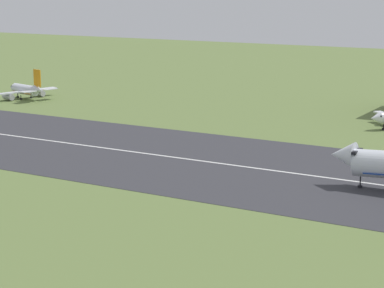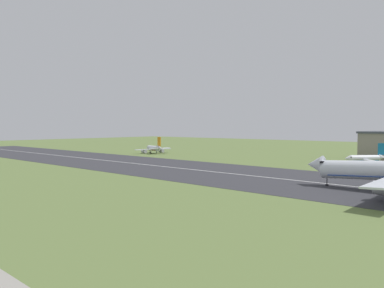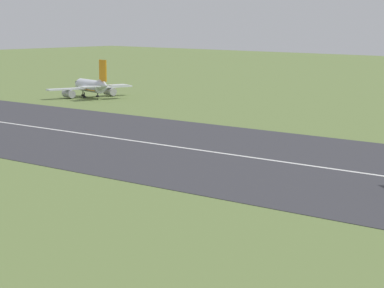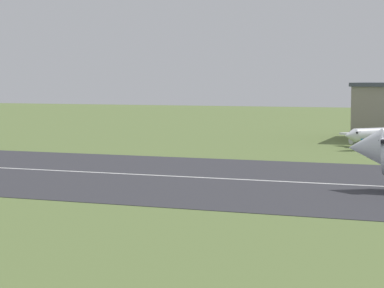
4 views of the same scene
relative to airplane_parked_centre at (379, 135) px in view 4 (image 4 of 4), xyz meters
name	(u,v)px [view 4 (image 4 of 4)]	position (x,y,z in m)	size (l,w,h in m)	color
runway_strip	(144,175)	(-28.54, -55.60, -2.99)	(465.27, 51.70, 0.06)	#333338
runway_centreline	(144,175)	(-28.54, -55.60, -2.96)	(418.74, 0.70, 0.01)	silver
airplane_parked_centre	(379,135)	(0.00, 0.00, 0.00)	(19.15, 18.86, 9.27)	silver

